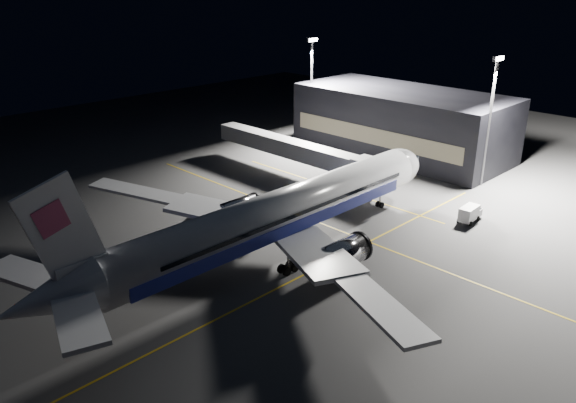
% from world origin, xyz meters
% --- Properties ---
extents(ground, '(200.00, 200.00, 0.00)m').
position_xyz_m(ground, '(0.00, 0.00, 0.00)').
color(ground, '#4C4C4F').
rests_on(ground, ground).
extents(guide_line_main, '(0.25, 80.00, 0.01)m').
position_xyz_m(guide_line_main, '(10.00, 0.00, 0.01)').
color(guide_line_main, gold).
rests_on(guide_line_main, ground).
extents(guide_line_cross, '(70.00, 0.25, 0.01)m').
position_xyz_m(guide_line_cross, '(0.00, -6.00, 0.01)').
color(guide_line_cross, gold).
rests_on(guide_line_cross, ground).
extents(guide_line_side, '(0.25, 40.00, 0.01)m').
position_xyz_m(guide_line_side, '(22.00, 10.00, 0.01)').
color(guide_line_side, gold).
rests_on(guide_line_side, ground).
extents(airliner, '(61.48, 54.22, 16.64)m').
position_xyz_m(airliner, '(-1.08, 0.00, 5.16)').
color(airliner, silver).
rests_on(airliner, ground).
extents(terminal, '(18.12, 40.00, 12.00)m').
position_xyz_m(terminal, '(45.98, 14.00, 6.00)').
color(terminal, black).
rests_on(terminal, ground).
extents(jet_bridge, '(3.60, 34.40, 6.30)m').
position_xyz_m(jet_bridge, '(22.00, 18.06, 4.58)').
color(jet_bridge, '#B2B2B7').
rests_on(jet_bridge, ground).
extents(floodlight_mast_north, '(2.40, 0.68, 20.70)m').
position_xyz_m(floodlight_mast_north, '(40.00, 31.99, 12.37)').
color(floodlight_mast_north, '#59595E').
rests_on(floodlight_mast_north, ground).
extents(floodlight_mast_south, '(2.40, 0.67, 20.70)m').
position_xyz_m(floodlight_mast_south, '(40.00, -6.01, 12.37)').
color(floodlight_mast_south, '#59595E').
rests_on(floodlight_mast_south, ground).
extents(service_truck, '(4.54, 2.20, 2.26)m').
position_xyz_m(service_truck, '(25.32, -11.86, 1.21)').
color(service_truck, silver).
rests_on(service_truck, ground).
extents(baggage_tug, '(2.38, 2.07, 1.51)m').
position_xyz_m(baggage_tug, '(-0.82, 16.01, 0.70)').
color(baggage_tug, black).
rests_on(baggage_tug, ground).
extents(safety_cone_a, '(0.42, 0.42, 0.63)m').
position_xyz_m(safety_cone_a, '(-0.47, 4.00, 0.31)').
color(safety_cone_a, orange).
rests_on(safety_cone_a, ground).
extents(safety_cone_b, '(0.41, 0.41, 0.62)m').
position_xyz_m(safety_cone_b, '(-1.86, 4.00, 0.31)').
color(safety_cone_b, orange).
rests_on(safety_cone_b, ground).
extents(safety_cone_c, '(0.43, 0.43, 0.65)m').
position_xyz_m(safety_cone_c, '(-7.87, 13.25, 0.32)').
color(safety_cone_c, orange).
rests_on(safety_cone_c, ground).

